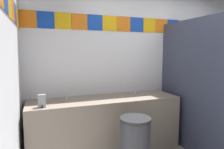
{
  "coord_description": "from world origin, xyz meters",
  "views": [
    {
      "loc": [
        -1.79,
        -1.55,
        1.5
      ],
      "look_at": [
        -0.9,
        0.89,
        1.2
      ],
      "focal_mm": 31.96,
      "sensor_mm": 36.0,
      "label": 1
    }
  ],
  "objects": [
    {
      "name": "wall_back",
      "position": [
        -0.0,
        1.53,
        1.27
      ],
      "size": [
        4.09,
        0.09,
        2.53
      ],
      "color": "silver",
      "rests_on": "ground_plane"
    },
    {
      "name": "vanity_counter",
      "position": [
        -0.9,
        1.18,
        0.42
      ],
      "size": [
        2.19,
        0.62,
        0.82
      ],
      "color": "gray",
      "rests_on": "ground_plane"
    },
    {
      "name": "faucet_left",
      "position": [
        -1.45,
        1.27,
        0.87
      ],
      "size": [
        0.04,
        0.1,
        0.14
      ],
      "color": "silver",
      "rests_on": "vanity_counter"
    },
    {
      "name": "faucet_right",
      "position": [
        -0.35,
        1.27,
        0.87
      ],
      "size": [
        0.04,
        0.1,
        0.14
      ],
      "color": "silver",
      "rests_on": "vanity_counter"
    },
    {
      "name": "soap_dispenser",
      "position": [
        -1.78,
        0.99,
        0.9
      ],
      "size": [
        0.09,
        0.09,
        0.16
      ],
      "color": "gray",
      "rests_on": "vanity_counter"
    },
    {
      "name": "stall_divider",
      "position": [
        0.46,
        0.48,
        0.99
      ],
      "size": [
        0.92,
        1.49,
        1.98
      ],
      "color": "#33384C",
      "rests_on": "ground_plane"
    },
    {
      "name": "toilet",
      "position": [
        0.92,
        1.1,
        0.3
      ],
      "size": [
        0.39,
        0.49,
        0.74
      ],
      "color": "white",
      "rests_on": "ground_plane"
    },
    {
      "name": "trash_bin",
      "position": [
        -0.74,
        0.51,
        0.36
      ],
      "size": [
        0.38,
        0.38,
        0.72
      ],
      "color": "#333338",
      "rests_on": "ground_plane"
    }
  ]
}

